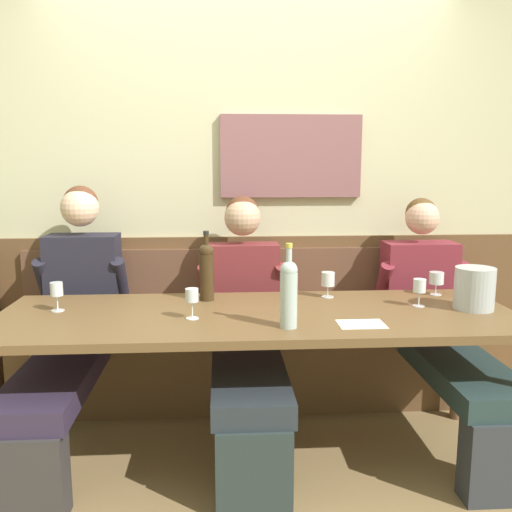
% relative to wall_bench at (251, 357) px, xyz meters
% --- Properties ---
extents(ground_plane, '(6.80, 6.80, 0.02)m').
position_rel_wall_bench_xyz_m(ground_plane, '(0.00, -0.83, -0.29)').
color(ground_plane, olive).
rests_on(ground_plane, ground).
extents(room_wall_back, '(6.80, 0.12, 2.80)m').
position_rel_wall_bench_xyz_m(room_wall_back, '(0.00, 0.26, 1.12)').
color(room_wall_back, beige).
rests_on(room_wall_back, ground).
extents(wood_wainscot_panel, '(6.80, 0.03, 1.01)m').
position_rel_wall_bench_xyz_m(wood_wainscot_panel, '(0.00, 0.21, 0.22)').
color(wood_wainscot_panel, brown).
rests_on(wood_wainscot_panel, ground).
extents(wall_bench, '(2.82, 0.42, 0.94)m').
position_rel_wall_bench_xyz_m(wall_bench, '(0.00, 0.00, 0.00)').
color(wall_bench, brown).
rests_on(wall_bench, ground).
extents(dining_table, '(2.52, 0.86, 0.76)m').
position_rel_wall_bench_xyz_m(dining_table, '(0.00, -0.68, 0.40)').
color(dining_table, brown).
rests_on(dining_table, ground).
extents(person_center_left_seat, '(0.52, 1.27, 1.35)m').
position_rel_wall_bench_xyz_m(person_center_left_seat, '(-0.99, -0.34, 0.38)').
color(person_center_left_seat, '#323031').
rests_on(person_center_left_seat, ground).
extents(person_left_seat, '(0.53, 1.27, 1.28)m').
position_rel_wall_bench_xyz_m(person_left_seat, '(-0.05, -0.37, 0.34)').
color(person_left_seat, '#263233').
rests_on(person_left_seat, ground).
extents(person_center_right_seat, '(0.54, 1.27, 1.27)m').
position_rel_wall_bench_xyz_m(person_center_right_seat, '(1.04, -0.37, 0.33)').
color(person_center_right_seat, '#2F323A').
rests_on(person_center_right_seat, ground).
extents(ice_bucket, '(0.19, 0.19, 0.21)m').
position_rel_wall_bench_xyz_m(ice_bucket, '(1.08, -0.68, 0.58)').
color(ice_bucket, '#B0B8BB').
rests_on(ice_bucket, dining_table).
extents(wine_bottle_clear_water, '(0.08, 0.08, 0.37)m').
position_rel_wall_bench_xyz_m(wine_bottle_clear_water, '(-0.25, -0.41, 0.64)').
color(wine_bottle_clear_water, '#3A2A16').
rests_on(wine_bottle_clear_water, dining_table).
extents(wine_bottle_amber_mid, '(0.08, 0.08, 0.38)m').
position_rel_wall_bench_xyz_m(wine_bottle_amber_mid, '(0.12, -0.93, 0.64)').
color(wine_bottle_amber_mid, '#AFC1BE').
rests_on(wine_bottle_amber_mid, dining_table).
extents(wine_glass_center_rear, '(0.06, 0.06, 0.14)m').
position_rel_wall_bench_xyz_m(wine_glass_center_rear, '(-0.31, -0.76, 0.58)').
color(wine_glass_center_rear, silver).
rests_on(wine_glass_center_rear, dining_table).
extents(wine_glass_by_bottle, '(0.07, 0.07, 0.14)m').
position_rel_wall_bench_xyz_m(wine_glass_by_bottle, '(0.40, -0.39, 0.57)').
color(wine_glass_by_bottle, silver).
rests_on(wine_glass_by_bottle, dining_table).
extents(wine_glass_left_end, '(0.08, 0.08, 0.13)m').
position_rel_wall_bench_xyz_m(wine_glass_left_end, '(1.00, -0.38, 0.57)').
color(wine_glass_left_end, silver).
rests_on(wine_glass_left_end, dining_table).
extents(wine_glass_near_bucket, '(0.06, 0.06, 0.14)m').
position_rel_wall_bench_xyz_m(wine_glass_near_bucket, '(-0.98, -0.58, 0.58)').
color(wine_glass_near_bucket, silver).
rests_on(wine_glass_near_bucket, dining_table).
extents(wine_glass_mid_right, '(0.06, 0.06, 0.14)m').
position_rel_wall_bench_xyz_m(wine_glass_mid_right, '(0.82, -0.61, 0.58)').
color(wine_glass_mid_right, silver).
rests_on(wine_glass_mid_right, dining_table).
extents(tasting_sheet_left_guest, '(0.21, 0.15, 0.00)m').
position_rel_wall_bench_xyz_m(tasting_sheet_left_guest, '(0.45, -0.90, 0.48)').
color(tasting_sheet_left_guest, white).
rests_on(tasting_sheet_left_guest, dining_table).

